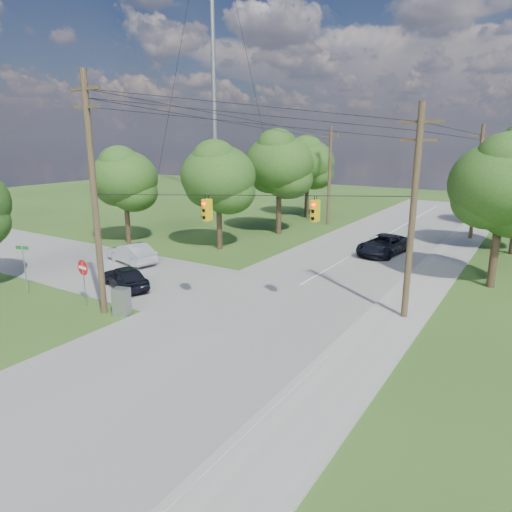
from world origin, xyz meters
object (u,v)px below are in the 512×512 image
Objects in this scene: car_cross_silver at (132,253)px; pole_sw at (94,194)px; pole_ne at (413,212)px; car_main_north at (383,245)px; pole_north_e at (477,182)px; control_cabinet at (122,302)px; do_not_enter_sign at (83,273)px; car_cross_dark at (126,277)px; pole_north_w at (329,175)px.

pole_sw is at bearing 51.41° from car_cross_silver.
pole_ne is 1.91× the size of car_main_north.
pole_sw is at bearing -114.52° from pole_north_e.
pole_sw is at bearing 175.30° from control_cabinet.
pole_north_e is (-0.00, 22.00, -0.34)m from pole_ne.
pole_north_e is at bearing 49.74° from control_cabinet.
control_cabinet is at bearing 6.57° from do_not_enter_sign.
pole_sw is 2.64× the size of car_cross_silver.
pole_north_e is (13.50, 29.60, -1.10)m from pole_sw.
car_cross_dark is at bearing -114.80° from car_main_north.
pole_ne is 1.05× the size of pole_north_w.
pole_sw is 1.20× the size of pole_north_w.
pole_north_w reaches higher than control_cabinet.
car_cross_silver is (-6.09, 7.56, -5.45)m from pole_sw.
pole_north_w reaches higher than car_cross_dark.
pole_north_e is at bearing 70.54° from car_main_north.
pole_north_w is at bearing 122.29° from pole_ne.
pole_sw is 15.51m from pole_ne.
pole_sw reaches higher than pole_north_w.
pole_ne is at bearing -60.47° from car_main_north.
pole_north_e is at bearing 0.00° from pole_north_w.
car_cross_silver is at bearing 128.83° from pole_sw.
pole_north_w is 6.85× the size of control_cabinet.
pole_north_w reaches higher than car_main_north.
do_not_enter_sign is at bearing -153.65° from pole_ne.
pole_sw reaches higher than pole_ne.
pole_ne is 14.10m from car_main_north.
pole_sw reaches higher than car_cross_silver.
pole_sw is 6.73m from car_cross_dark.
pole_sw is at bearing -89.23° from pole_north_w.
pole_north_e is at bearing 66.65° from do_not_enter_sign.
do_not_enter_sign is at bearing 28.81° from car_cross_dark.
pole_sw is 4.64m from do_not_enter_sign.
pole_ne is (13.50, 7.60, -0.76)m from pole_sw.
car_cross_silver is at bearing -131.63° from pole_north_e.
control_cabinet is (-12.40, -7.35, -4.74)m from pole_ne.
pole_north_e is 33.29m from do_not_enter_sign.
car_cross_dark is at bearing -93.56° from pole_north_w.
pole_north_w is (-0.40, 29.60, -1.10)m from pole_sw.
pole_sw is 32.55m from pole_north_e.
car_cross_dark is 0.92× the size of car_cross_silver.
pole_sw is 11.13m from car_cross_silver.
pole_north_w reaches higher than car_cross_silver.
pole_north_e reaches higher than car_cross_silver.
car_cross_silver is at bearing -179.89° from pole_ne.
car_cross_silver is 1.74× the size of do_not_enter_sign.
car_cross_silver is at bearing -104.47° from pole_north_w.
car_cross_dark is 1.60× the size of do_not_enter_sign.
do_not_enter_sign reaches higher than car_cross_dark.
pole_ne is 26.03m from pole_north_w.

